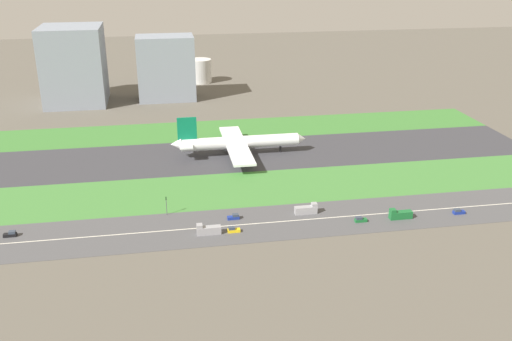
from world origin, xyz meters
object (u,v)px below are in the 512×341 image
airliner (237,143)px  traffic_light (166,204)px  car_2 (234,217)px  car_1 (233,230)px  hangar_building (166,68)px  car_0 (360,220)px  terminal_building (74,65)px  truck_1 (400,215)px  car_3 (11,234)px  fuel_tank_west (200,71)px  truck_0 (307,210)px  truck_2 (208,230)px  car_4 (458,212)px

airliner → traffic_light: airliner is taller
airliner → car_2: size_ratio=14.77×
car_1 → hangar_building: (-17.19, 192.00, 19.41)m
car_0 → traffic_light: (-69.06, 17.99, 3.37)m
car_0 → terminal_building: size_ratio=0.09×
truck_1 → car_3: (-137.82, 10.00, -0.75)m
traffic_light → fuel_tank_west: size_ratio=0.43×
truck_1 → hangar_building: 208.43m
car_2 → hangar_building: 183.99m
airliner → car_1: size_ratio=14.77×
car_2 → car_0: 46.03m
airliner → car_1: airliner is taller
truck_1 → terminal_building: terminal_building is taller
car_2 → car_1: same height
truck_0 → truck_2: 39.10m
truck_1 → fuel_tank_west: 243.13m
hangar_building → fuel_tank_west: size_ratio=2.41×
airliner → truck_1: 92.38m
truck_1 → car_1: bearing=-0.0°
car_0 → terminal_building: bearing=-57.9°
truck_1 → truck_2: bearing=0.0°
truck_0 → car_3: truck_0 is taller
truck_1 → car_4: size_ratio=1.91×
car_1 → truck_2: truck_2 is taller
truck_2 → airliner: bearing=-105.2°
airliner → truck_0: 70.14m
terminal_building → hangar_building: size_ratio=1.18×
traffic_light → fuel_tank_west: fuel_tank_west is taller
truck_1 → car_0: size_ratio=1.91×
airliner → truck_2: size_ratio=7.74×
airliner → car_0: size_ratio=14.77×
truck_0 → fuel_tank_west: (-21.11, 227.00, 6.75)m
car_3 → car_0: 123.02m
fuel_tank_west → car_1: bearing=-91.9°
airliner → hangar_building: (-29.63, 114.00, 14.10)m
car_1 → truck_2: bearing=0.0°
car_3 → truck_2: bearing=-8.5°
terminal_building → car_2: bearing=-67.5°
car_0 → truck_2: 55.33m
truck_2 → truck_1: bearing=-180.0°
hangar_building → fuel_tank_west: (25.09, 45.00, -11.91)m
airliner → car_4: airliner is taller
terminal_building → car_4: bearing=-50.4°
car_0 → airliner: bearing=-66.4°
truck_2 → terminal_building: (-65.09, 192.00, 22.26)m
car_4 → fuel_tank_west: 249.33m
car_3 → car_1: size_ratio=1.00×
truck_0 → car_0: truck_0 is taller
airliner → terminal_building: 144.09m
traffic_light → car_2: bearing=-18.3°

